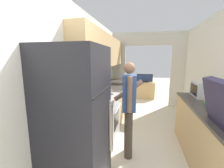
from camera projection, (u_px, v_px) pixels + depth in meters
wall_left at (93, 65)px, 3.14m from camera, size 0.38×6.70×2.50m
wall_far_with_doorway at (147, 64)px, 5.16m from camera, size 2.83×0.06×2.50m
counter_left at (112, 102)px, 4.07m from camera, size 0.62×3.26×0.91m
counter_right at (212, 139)px, 2.23m from camera, size 0.62×2.14×0.91m
refrigerator at (77, 122)px, 1.80m from camera, size 0.70×0.77×1.78m
range_oven at (102, 118)px, 3.01m from camera, size 0.66×0.74×1.05m
person at (129, 108)px, 2.45m from camera, size 0.51×0.41×1.58m
microwave at (204, 90)px, 2.81m from camera, size 0.37×0.45×0.29m
book_stack at (216, 105)px, 2.22m from camera, size 0.26×0.32×0.09m
tv_cabinet at (144, 90)px, 6.18m from camera, size 0.83×0.42×0.67m
television at (145, 78)px, 6.05m from camera, size 0.63×0.16×0.33m
knife at (110, 91)px, 3.36m from camera, size 0.13×0.31×0.02m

